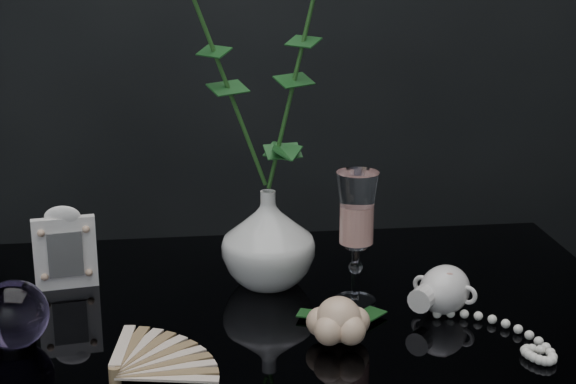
{
  "coord_description": "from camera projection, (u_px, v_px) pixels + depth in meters",
  "views": [
    {
      "loc": [
        -0.08,
        -1.07,
        1.26
      ],
      "look_at": [
        0.05,
        0.05,
        0.92
      ],
      "focal_mm": 55.0,
      "sensor_mm": 36.0,
      "label": 1
    }
  ],
  "objects": [
    {
      "name": "vase",
      "position": [
        268.0,
        238.0,
        1.26
      ],
      "size": [
        0.16,
        0.16,
        0.14
      ],
      "primitive_type": "imported",
      "rotation": [
        0.0,
        0.0,
        -0.24
      ],
      "color": "white",
      "rests_on": "table"
    },
    {
      "name": "wine_glass",
      "position": [
        356.0,
        239.0,
        1.19
      ],
      "size": [
        0.07,
        0.07,
        0.19
      ],
      "primitive_type": null,
      "rotation": [
        0.0,
        0.0,
        -0.17
      ],
      "color": "white",
      "rests_on": "table"
    },
    {
      "name": "picture_frame",
      "position": [
        65.0,
        247.0,
        1.25
      ],
      "size": [
        0.1,
        0.08,
        0.12
      ],
      "primitive_type": null,
      "rotation": [
        0.0,
        0.0,
        0.16
      ],
      "color": "white",
      "rests_on": "table"
    },
    {
      "name": "paperweight",
      "position": [
        14.0,
        314.0,
        1.08
      ],
      "size": [
        0.11,
        0.11,
        0.09
      ],
      "primitive_type": null,
      "rotation": [
        0.0,
        0.0,
        0.36
      ],
      "color": "#8B70B7",
      "rests_on": "table"
    },
    {
      "name": "paper_fan",
      "position": [
        115.0,
        374.0,
        1.0
      ],
      "size": [
        0.28,
        0.25,
        0.02
      ],
      "primitive_type": null,
      "rotation": [
        0.0,
        0.0,
        0.34
      ],
      "color": "#FFF8CB",
      "rests_on": "table"
    },
    {
      "name": "loose_rose",
      "position": [
        339.0,
        320.0,
        1.09
      ],
      "size": [
        0.17,
        0.2,
        0.06
      ],
      "primitive_type": null,
      "rotation": [
        0.0,
        0.0,
        0.23
      ],
      "color": "beige",
      "rests_on": "table"
    },
    {
      "name": "pearl_jar",
      "position": [
        445.0,
        288.0,
        1.18
      ],
      "size": [
        0.33,
        0.33,
        0.07
      ],
      "primitive_type": null,
      "rotation": [
        0.0,
        0.0,
        -0.7
      ],
      "color": "white",
      "rests_on": "table"
    },
    {
      "name": "roses",
      "position": [
        258.0,
        41.0,
        1.18
      ],
      "size": [
        0.29,
        0.11,
        0.43
      ],
      "color": "#FFB9A5",
      "rests_on": "vase"
    }
  ]
}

